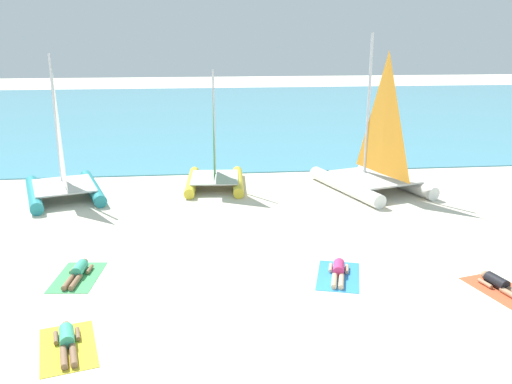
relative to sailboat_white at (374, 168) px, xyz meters
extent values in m
plane|color=beige|center=(-5.26, 0.32, -0.93)|extent=(120.00, 120.00, 0.00)
cube|color=#4C9EB7|center=(-5.26, 23.30, -0.91)|extent=(120.00, 40.00, 0.05)
cylinder|color=white|center=(-1.24, -0.24, -0.66)|extent=(1.97, 4.74, 0.55)
cylinder|color=white|center=(1.15, 0.52, -0.66)|extent=(1.97, 4.74, 0.55)
cube|color=silver|center=(0.02, -0.08, -0.35)|extent=(3.32, 3.68, 0.07)
cylinder|color=silver|center=(-0.18, 0.58, 2.47)|extent=(0.11, 0.11, 5.71)
pyramid|color=orange|center=(0.16, -0.50, 2.30)|extent=(0.82, 2.41, 4.79)
cylinder|color=teal|center=(-13.49, 0.06, -0.69)|extent=(1.75, 4.16, 0.48)
cylinder|color=teal|center=(-11.39, 0.73, -0.69)|extent=(1.75, 4.16, 0.48)
cube|color=silver|center=(-12.38, 0.20, -0.42)|extent=(2.93, 3.24, 0.06)
cylinder|color=silver|center=(-12.57, 0.78, 2.06)|extent=(0.10, 0.10, 5.01)
pyramid|color=white|center=(-12.26, -0.17, 1.91)|extent=(0.73, 2.12, 4.21)
cylinder|color=yellow|center=(-7.41, 1.28, -0.72)|extent=(0.64, 3.71, 0.42)
cylinder|color=yellow|center=(-5.48, 1.16, -0.72)|extent=(0.64, 3.71, 0.42)
cube|color=silver|center=(-6.45, 1.05, -0.48)|extent=(2.07, 2.47, 0.05)
cylinder|color=silver|center=(-6.42, 1.57, 1.69)|extent=(0.09, 0.09, 4.39)
pyramid|color=#4CA54C|center=(-6.48, 0.70, 1.55)|extent=(0.17, 1.93, 3.69)
cube|color=#4CB266|center=(-10.41, -7.27, -0.93)|extent=(1.29, 2.00, 0.01)
cylinder|color=#3FB28C|center=(-10.39, -7.07, -0.77)|extent=(0.36, 0.65, 0.30)
sphere|color=#8C6647|center=(-10.34, -6.66, -0.77)|extent=(0.22, 0.22, 0.22)
cylinder|color=#8C6647|center=(-10.54, -7.70, -0.85)|extent=(0.22, 0.79, 0.14)
cylinder|color=#8C6647|center=(-10.36, -7.72, -0.85)|extent=(0.22, 0.79, 0.14)
cylinder|color=#8C6647|center=(-10.59, -6.89, -0.86)|extent=(0.15, 0.46, 0.10)
cylinder|color=#8C6647|center=(-10.15, -6.94, -0.86)|extent=(0.15, 0.46, 0.10)
cube|color=yellow|center=(-9.92, -10.70, -0.93)|extent=(1.54, 2.12, 0.01)
cylinder|color=#3FB28C|center=(-9.97, -10.50, -0.77)|extent=(0.45, 0.68, 0.30)
sphere|color=#8C6647|center=(-10.07, -10.11, -0.77)|extent=(0.22, 0.22, 0.22)
cylinder|color=#8C6647|center=(-9.90, -11.16, -0.85)|extent=(0.33, 0.79, 0.14)
cylinder|color=#8C6647|center=(-9.72, -11.11, -0.85)|extent=(0.33, 0.79, 0.14)
cylinder|color=#8C6647|center=(-10.22, -10.41, -0.86)|extent=(0.21, 0.46, 0.10)
cylinder|color=#8C6647|center=(-9.80, -10.30, -0.86)|extent=(0.21, 0.46, 0.10)
cube|color=#338CD8|center=(-3.49, -7.96, -0.93)|extent=(1.59, 2.13, 0.01)
cylinder|color=#D83372|center=(-3.44, -7.76, -0.77)|extent=(0.46, 0.68, 0.30)
sphere|color=#D8AD84|center=(-3.32, -7.37, -0.77)|extent=(0.22, 0.22, 0.22)
cylinder|color=#D8AD84|center=(-3.71, -8.36, -0.85)|extent=(0.35, 0.79, 0.14)
cylinder|color=#D8AD84|center=(-3.53, -8.41, -0.85)|extent=(0.35, 0.79, 0.14)
cylinder|color=#D8AD84|center=(-3.60, -7.55, -0.86)|extent=(0.22, 0.46, 0.10)
cylinder|color=#D8AD84|center=(-3.18, -7.68, -0.86)|extent=(0.22, 0.46, 0.10)
cube|color=#EA5933|center=(0.41, -9.21, -0.93)|extent=(1.53, 2.11, 0.01)
cylinder|color=black|center=(0.36, -9.02, -0.77)|extent=(0.44, 0.67, 0.30)
sphere|color=tan|center=(0.26, -8.62, -0.77)|extent=(0.22, 0.22, 0.22)
cylinder|color=tan|center=(0.11, -8.92, -0.86)|extent=(0.21, 0.46, 0.10)
cylinder|color=tan|center=(0.54, -8.82, -0.86)|extent=(0.21, 0.46, 0.10)
camera|label=1|loc=(-7.12, -20.93, 5.33)|focal=38.17mm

